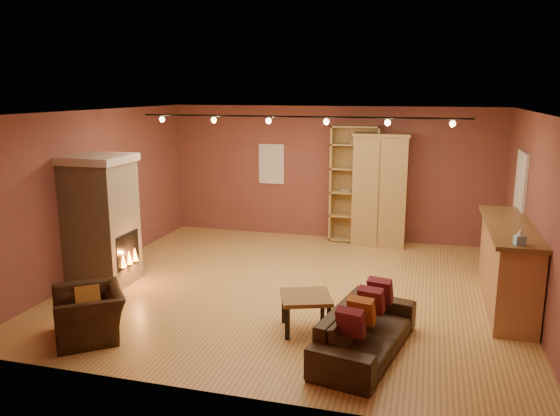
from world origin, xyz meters
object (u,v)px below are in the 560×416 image
(loveseat, at_px, (366,323))
(armchair, at_px, (88,306))
(bookcase, at_px, (355,183))
(armoire, at_px, (380,189))
(bar_counter, at_px, (508,265))
(fireplace, at_px, (102,221))
(coffee_table, at_px, (306,300))

(loveseat, xyz_separation_m, armchair, (-3.48, -0.49, 0.03))
(bookcase, height_order, armoire, bookcase)
(bar_counter, bearing_deg, fireplace, -173.28)
(loveseat, bearing_deg, coffee_table, 73.82)
(fireplace, relative_size, loveseat, 1.05)
(bar_counter, height_order, armchair, bar_counter)
(bookcase, relative_size, loveseat, 1.20)
(fireplace, relative_size, coffee_table, 2.59)
(bar_counter, xyz_separation_m, loveseat, (-1.82, -2.07, -0.23))
(bar_counter, bearing_deg, bookcase, 131.68)
(bar_counter, height_order, coffee_table, bar_counter)
(bookcase, distance_m, armchair, 6.19)
(bookcase, xyz_separation_m, loveseat, (0.84, -5.05, -0.84))
(armoire, distance_m, loveseat, 4.96)
(fireplace, xyz_separation_m, armchair, (0.95, -1.82, -0.64))
(armoire, bearing_deg, bookcase, 163.10)
(fireplace, bearing_deg, coffee_table, -13.87)
(armchair, bearing_deg, fireplace, 168.69)
(armoire, height_order, loveseat, armoire)
(loveseat, relative_size, armchair, 1.78)
(armoire, bearing_deg, loveseat, -86.42)
(bar_counter, bearing_deg, armoire, 126.92)
(armoire, relative_size, coffee_table, 2.79)
(bookcase, height_order, armchair, bookcase)
(armchair, relative_size, coffee_table, 1.39)
(fireplace, distance_m, armoire, 5.44)
(armoire, distance_m, bar_counter, 3.57)
(armoire, bearing_deg, bar_counter, -53.08)
(bookcase, xyz_separation_m, coffee_table, (0.01, -4.61, -0.82))
(armoire, xyz_separation_m, coffee_table, (-0.53, -4.45, -0.73))
(bookcase, relative_size, coffee_table, 2.96)
(bar_counter, bearing_deg, armchair, -154.24)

